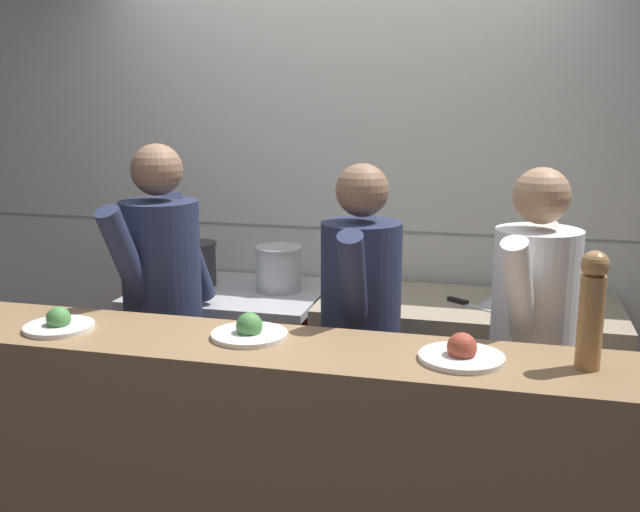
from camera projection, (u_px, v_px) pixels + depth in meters
wall_back_tiled at (340, 200)px, 3.97m from camera, size 8.00×0.06×2.60m
oven_range at (233, 371)px, 3.89m from camera, size 0.94×0.71×0.88m
prep_counter at (465, 393)px, 3.60m from camera, size 1.39×0.65×0.89m
pass_counter at (308, 485)px, 2.63m from camera, size 2.75×0.45×1.02m
stock_pot at (194, 263)px, 3.86m from camera, size 0.24×0.24×0.22m
sauce_pot at (279, 267)px, 3.76m from camera, size 0.24×0.24×0.22m
mixing_bowl_steel at (511, 296)px, 3.45m from camera, size 0.27×0.27×0.09m
chefs_knife at (477, 307)px, 3.42m from camera, size 0.35×0.25×0.02m
plated_dish_main at (59, 324)px, 2.71m from camera, size 0.25×0.25×0.09m
plated_dish_appetiser at (249, 331)px, 2.62m from camera, size 0.27×0.27×0.09m
plated_dish_dessert at (462, 354)px, 2.39m from camera, size 0.28×0.28×0.10m
pepper_mill at (592, 308)px, 2.29m from camera, size 0.09×0.09×0.38m
chef_head_cook at (163, 313)px, 3.25m from camera, size 0.40×0.72×1.65m
chef_sous at (360, 337)px, 3.04m from camera, size 0.34×0.70×1.59m
chef_line at (532, 351)px, 2.88m from camera, size 0.41×0.69×1.59m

